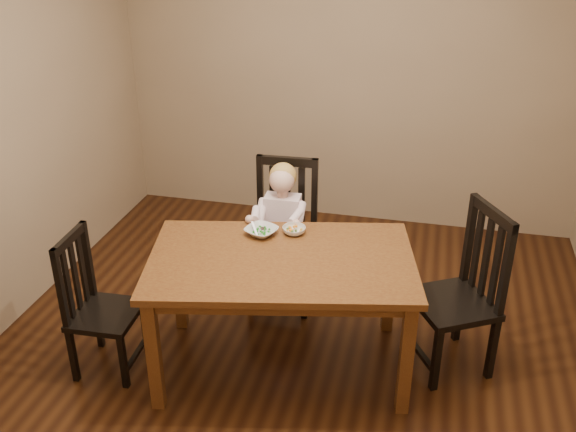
% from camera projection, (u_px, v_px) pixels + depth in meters
% --- Properties ---
extents(room, '(4.01, 4.01, 2.71)m').
position_uv_depth(room, '(299.00, 155.00, 3.70)').
color(room, '#3A1E0C').
rests_on(room, ground).
extents(dining_table, '(1.72, 1.24, 0.78)m').
position_uv_depth(dining_table, '(282.00, 271.00, 3.80)').
color(dining_table, '#502712').
rests_on(dining_table, room).
extents(chair_child, '(0.48, 0.46, 1.06)m').
position_uv_depth(chair_child, '(284.00, 236.00, 4.58)').
color(chair_child, black).
rests_on(chair_child, room).
extents(chair_left, '(0.40, 0.42, 0.93)m').
position_uv_depth(chair_left, '(98.00, 306.00, 3.91)').
color(chair_left, black).
rests_on(chair_left, room).
extents(chair_right, '(0.61, 0.62, 1.07)m').
position_uv_depth(chair_right, '(461.00, 294.00, 3.91)').
color(chair_right, black).
rests_on(chair_right, room).
extents(toddler, '(0.35, 0.42, 0.56)m').
position_uv_depth(toddler, '(282.00, 221.00, 4.47)').
color(toddler, white).
rests_on(toddler, chair_child).
extents(bowl_peas, '(0.25, 0.25, 0.05)m').
position_uv_depth(bowl_peas, '(261.00, 231.00, 4.01)').
color(bowl_peas, silver).
rests_on(bowl_peas, dining_table).
extents(bowl_veg, '(0.19, 0.19, 0.05)m').
position_uv_depth(bowl_veg, '(294.00, 230.00, 4.03)').
color(bowl_veg, silver).
rests_on(bowl_veg, dining_table).
extents(fork, '(0.07, 0.11, 0.05)m').
position_uv_depth(fork, '(255.00, 230.00, 3.99)').
color(fork, silver).
rests_on(fork, bowl_peas).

